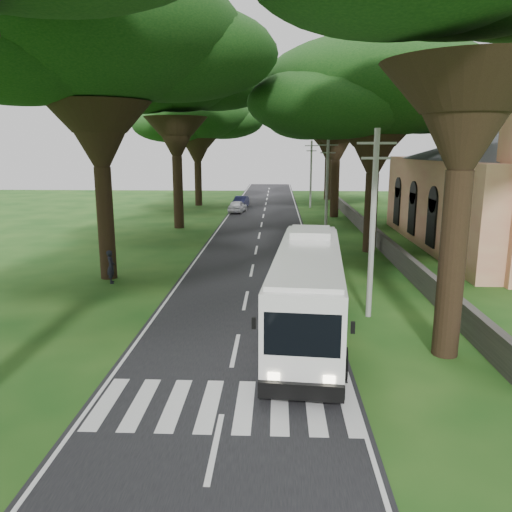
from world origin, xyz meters
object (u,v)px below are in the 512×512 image
Objects in this scene: pedestrian at (111,267)px; pole_near at (373,222)px; distant_car_a at (237,206)px; church at (508,181)px; pole_far at (311,173)px; coach_bus at (308,288)px; distant_car_b at (241,202)px; pole_mid at (327,186)px.

pole_near is at bearing -129.04° from pedestrian.
distant_car_a is 30.37m from pedestrian.
church is 6.01× the size of distant_car_a.
pole_far is 37.54m from pedestrian.
coach_bus is (-15.16, -17.66, -3.06)m from church.
pedestrian reaches higher than distant_car_b.
pole_far is (-12.36, 24.45, -0.73)m from church.
pedestrian reaches higher than distant_car_a.
church is 32.42m from distant_car_b.
church is at bearing -63.18° from pole_far.
distant_car_a is 2.20× the size of pedestrian.
distant_car_b is (0.00, 5.04, -0.01)m from distant_car_a.
pedestrian is at bearing 89.94° from distant_car_a.
church is 2.03× the size of coach_bus.
pole_mid is at bearing 87.75° from coach_bus.
pole_far is 10.47m from distant_car_a.
pedestrian is (-12.99, 4.93, -3.27)m from pole_near.
distant_car_a is (-5.70, 37.07, -1.14)m from coach_bus.
pole_mid is 20.00m from pole_far.
pole_far reaches higher than pedestrian.
distant_car_b is (-8.50, 0.01, -3.48)m from pole_far.
church is at bearing 54.31° from coach_bus.
church is at bearing -19.81° from pole_mid.
pedestrian is (-10.19, 7.04, -0.95)m from coach_bus.
pole_far is 2.00× the size of distant_car_a.
pole_mid is at bearing -59.02° from pedestrian.
distant_car_a is at bearing -82.62° from distant_car_b.
pole_near is 4.21m from coach_bus.
pole_near is 36.15m from distant_car_a.
pole_near reaches higher than distant_car_a.
pole_mid is 22.01m from distant_car_b.
distant_car_b is at bearing 130.46° from church.
distant_car_b is at bearing 102.67° from coach_bus.
pole_near reaches higher than coach_bus.
pole_near is 14.27m from pedestrian.
pole_mid is (0.00, 20.00, 0.00)m from pole_near.
coach_bus is at bearing -130.65° from church.
church reaches higher than distant_car_a.
pole_far is at bearing -140.90° from distant_car_a.
distant_car_a is 0.99× the size of distant_car_b.
distant_car_b is 35.37m from pedestrian.
coach_bus is (-2.80, -22.11, -2.33)m from pole_mid.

